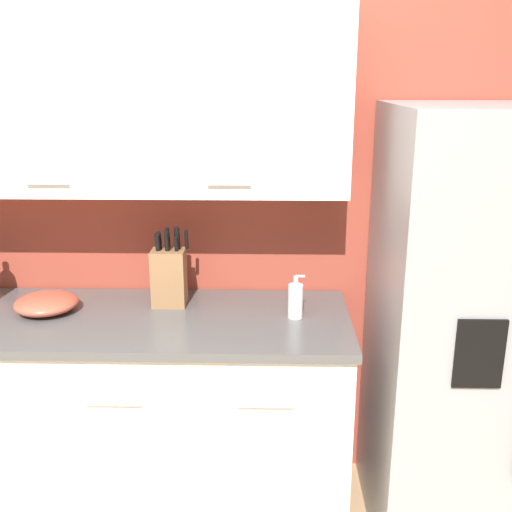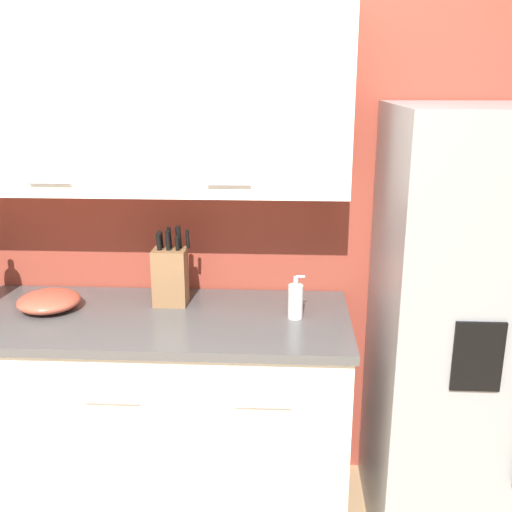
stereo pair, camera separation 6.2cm
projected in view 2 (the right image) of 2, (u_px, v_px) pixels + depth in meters
name	position (u px, v px, depth m)	size (l,w,h in m)	color
wall_back	(112.00, 172.00, 2.52)	(10.00, 0.39, 2.60)	#993D2D
counter_unit	(73.00, 410.00, 2.53)	(2.29, 0.64, 0.90)	black
refrigerator	(503.00, 336.00, 2.28)	(0.94, 0.74, 1.72)	gray
knife_block	(170.00, 275.00, 2.46)	(0.15, 0.11, 0.33)	olive
soap_dispenser	(296.00, 301.00, 2.33)	(0.06, 0.06, 0.18)	white
mixing_bowl	(49.00, 301.00, 2.42)	(0.25, 0.25, 0.07)	#B24C38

